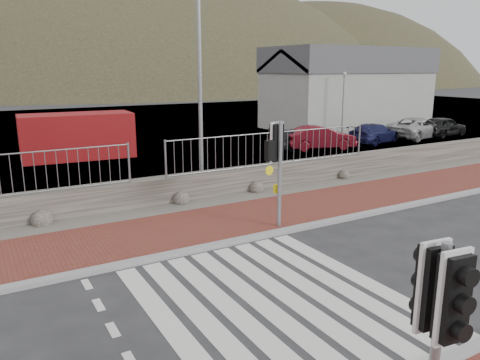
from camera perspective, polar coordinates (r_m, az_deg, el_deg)
ground at (r=9.38m, az=4.18°, el=-14.39°), size 220.00×220.00×0.00m
sidewalk_far at (r=13.01m, az=-7.05°, el=-6.08°), size 40.00×3.00×0.08m
kerb_far at (r=11.73m, az=-4.14°, el=-8.20°), size 40.00×0.25×0.12m
zebra_crossing at (r=9.38m, az=4.18°, el=-14.35°), size 4.62×5.60×0.01m
gravel_strip at (r=14.79m, az=-10.11°, el=-3.81°), size 40.00×1.50×0.06m
stone_wall at (r=15.40m, az=-11.20°, el=-1.53°), size 40.00×0.60×0.90m
railing at (r=14.97m, az=-11.25°, el=3.41°), size 18.07×0.07×1.22m
quay at (r=35.32m, az=-22.22°, el=5.42°), size 120.00×40.00×0.50m
water at (r=70.02m, az=-26.41°, el=8.57°), size 220.00×50.00×0.05m
harbor_building at (r=36.42m, az=12.97°, el=10.93°), size 12.20×6.20×5.80m
hills_backdrop at (r=99.28m, az=-22.21°, el=-3.53°), size 254.00×90.00×100.00m
traffic_signal_near at (r=5.40m, az=23.17°, el=-14.55°), size 0.41×0.28×2.70m
traffic_signal_far at (r=12.63m, az=4.78°, el=3.40°), size 0.73×0.31×3.00m
streetlight at (r=16.57m, az=-4.54°, el=13.98°), size 1.71×0.37×8.04m
shipping_container at (r=24.51m, az=-19.22°, el=5.09°), size 5.41×2.53×2.20m
car_a at (r=26.22m, az=6.47°, el=5.09°), size 3.58×2.20×1.14m
car_b at (r=26.14m, az=9.74°, el=5.11°), size 4.11×2.37×1.28m
car_c at (r=29.05m, az=16.04°, el=5.50°), size 4.31×2.66×1.17m
car_d at (r=31.94m, az=20.87°, el=5.96°), size 5.00×2.88×1.31m
car_e at (r=33.34m, az=23.44°, el=6.02°), size 3.99×1.96×1.31m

